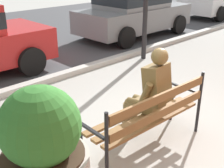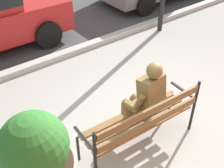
{
  "view_description": "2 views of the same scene",
  "coord_description": "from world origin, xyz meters",
  "px_view_note": "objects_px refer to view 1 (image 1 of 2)",
  "views": [
    {
      "loc": [
        -2.96,
        -2.1,
        2.36
      ],
      "look_at": [
        -0.29,
        0.62,
        0.75
      ],
      "focal_mm": 46.82,
      "sensor_mm": 36.0,
      "label": 1
    },
    {
      "loc": [
        -2.37,
        -2.1,
        3.3
      ],
      "look_at": [
        -0.29,
        0.62,
        0.75
      ],
      "focal_mm": 45.25,
      "sensor_mm": 36.0,
      "label": 2
    }
  ],
  "objects_px": {
    "bronze_statue_seated": "(148,96)",
    "concrete_planter": "(43,156)",
    "park_bench": "(150,114)",
    "parked_car_grey": "(134,11)"
  },
  "relations": [
    {
      "from": "bronze_statue_seated",
      "to": "concrete_planter",
      "type": "relative_size",
      "value": 1.02
    },
    {
      "from": "bronze_statue_seated",
      "to": "concrete_planter",
      "type": "bearing_deg",
      "value": -176.97
    },
    {
      "from": "concrete_planter",
      "to": "parked_car_grey",
      "type": "xyz_separation_m",
      "value": [
        6.22,
        4.34,
        0.22
      ]
    },
    {
      "from": "park_bench",
      "to": "parked_car_grey",
      "type": "bearing_deg",
      "value": 43.41
    },
    {
      "from": "bronze_statue_seated",
      "to": "concrete_planter",
      "type": "height_order",
      "value": "bronze_statue_seated"
    },
    {
      "from": "bronze_statue_seated",
      "to": "concrete_planter",
      "type": "distance_m",
      "value": 1.72
    },
    {
      "from": "bronze_statue_seated",
      "to": "park_bench",
      "type": "bearing_deg",
      "value": -133.79
    },
    {
      "from": "bronze_statue_seated",
      "to": "parked_car_grey",
      "type": "xyz_separation_m",
      "value": [
        4.51,
        4.25,
        0.17
      ]
    },
    {
      "from": "park_bench",
      "to": "bronze_statue_seated",
      "type": "distance_m",
      "value": 0.32
    },
    {
      "from": "park_bench",
      "to": "bronze_statue_seated",
      "type": "xyz_separation_m",
      "value": [
        0.2,
        0.21,
        0.12
      ]
    }
  ]
}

